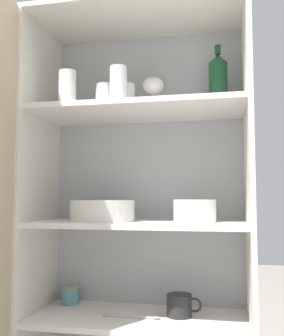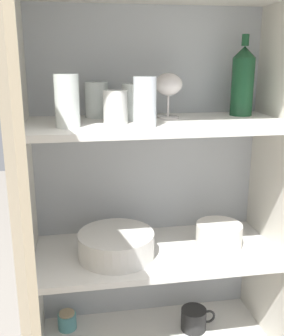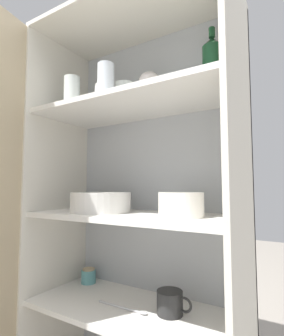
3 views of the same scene
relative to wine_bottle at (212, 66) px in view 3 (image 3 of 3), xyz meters
name	(u,v)px [view 3 (image 3 of 3)]	position (x,y,z in m)	size (l,w,h in m)	color
cupboard_back_panel	(154,204)	(-0.31, 0.10, -0.53)	(0.84, 0.02, 1.54)	#B2B7BC
cupboard_side_left	(59,204)	(-0.72, -0.08, -0.53)	(0.02, 0.39, 1.54)	silver
cupboard_side_right	(242,212)	(0.10, -0.08, -0.53)	(0.02, 0.39, 1.54)	silver
cupboard_top_panel	(132,17)	(-0.31, -0.08, 0.25)	(0.84, 0.39, 0.02)	silver
shelf_board_lower	(131,310)	(-0.31, -0.08, -0.92)	(0.81, 0.35, 0.02)	white
shelf_board_middle	(131,216)	(-0.31, -0.08, -0.56)	(0.81, 0.35, 0.02)	white
shelf_board_upper	(131,106)	(-0.31, -0.08, -0.13)	(0.81, 0.35, 0.02)	white
tumbler_glass_0	(103,96)	(-0.44, -0.10, -0.07)	(0.07, 0.07, 0.10)	white
tumbler_glass_1	(106,82)	(-0.36, -0.18, -0.05)	(0.06, 0.06, 0.14)	white
tumbler_glass_2	(124,96)	(-0.37, -0.04, -0.06)	(0.08, 0.08, 0.11)	white
tumbler_glass_3	(72,94)	(-0.58, -0.15, -0.04)	(0.07, 0.07, 0.15)	white
tumbler_glass_4	(114,105)	(-0.49, 0.04, -0.06)	(0.08, 0.08, 0.11)	white
wine_glass_0	(149,82)	(-0.26, -0.02, -0.01)	(0.09, 0.09, 0.14)	silver
wine_bottle	(212,66)	(0.00, 0.00, 0.00)	(0.07, 0.07, 0.26)	#194728
plate_stack_white	(101,202)	(-0.44, -0.10, -0.51)	(0.25, 0.25, 0.08)	silver
mixing_bowl_large	(181,204)	(-0.09, -0.10, -0.51)	(0.16, 0.16, 0.08)	silver
coffee_mug_primary	(170,303)	(-0.15, -0.06, -0.86)	(0.13, 0.09, 0.08)	black
storage_jar	(89,276)	(-0.62, 0.02, -0.87)	(0.07, 0.07, 0.07)	#5BA3A8
serving_spoon	(126,308)	(-0.31, -0.11, -0.90)	(0.22, 0.02, 0.01)	silver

